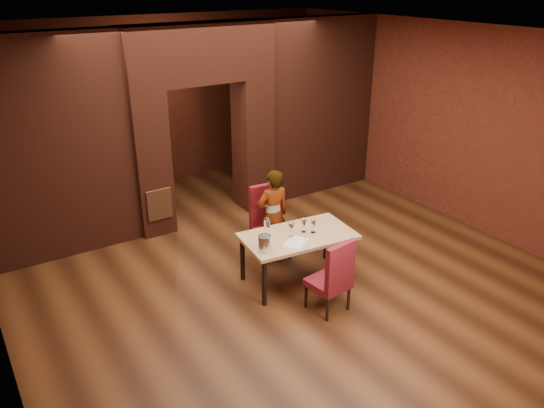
{
  "coord_description": "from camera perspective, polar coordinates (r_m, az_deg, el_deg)",
  "views": [
    {
      "loc": [
        -3.61,
        -5.63,
        3.89
      ],
      "look_at": [
        0.05,
        0.0,
        0.95
      ],
      "focal_mm": 35.0,
      "sensor_mm": 36.0,
      "label": 1
    }
  ],
  "objects": [
    {
      "name": "wine_bucket",
      "position": [
        6.61,
        -0.78,
        -4.24
      ],
      "size": [
        0.17,
        0.17,
        0.21
      ],
      "primitive_type": "cylinder",
      "color": "silver",
      "rests_on": "dining_table"
    },
    {
      "name": "chair_near",
      "position": [
        6.59,
        6.08,
        -7.54
      ],
      "size": [
        0.5,
        0.5,
        0.98
      ],
      "primitive_type": "cube",
      "rotation": [
        0.0,
        0.0,
        3.26
      ],
      "color": "maroon",
      "rests_on": "ground"
    },
    {
      "name": "ceiling",
      "position": [
        6.72,
        -0.34,
        17.78
      ],
      "size": [
        7.0,
        8.0,
        0.04
      ],
      "primitive_type": "cube",
      "color": "silver",
      "rests_on": "ground"
    },
    {
      "name": "wall_back",
      "position": [
        10.53,
        -12.37,
        10.59
      ],
      "size": [
        7.0,
        0.04,
        3.2
      ],
      "primitive_type": "cube",
      "color": "maroon",
      "rests_on": "ground"
    },
    {
      "name": "wing_wall_left",
      "position": [
        8.06,
        -22.79,
        5.29
      ],
      "size": [
        2.28,
        0.35,
        3.2
      ],
      "primitive_type": "cube",
      "color": "maroon",
      "rests_on": "ground"
    },
    {
      "name": "lintel",
      "position": [
        8.51,
        -7.91,
        15.77
      ],
      "size": [
        2.45,
        0.55,
        0.9
      ],
      "primitive_type": "cube",
      "color": "maroon",
      "rests_on": "ground"
    },
    {
      "name": "chair_far",
      "position": [
        7.72,
        -0.08,
        -2.07
      ],
      "size": [
        0.53,
        0.53,
        1.07
      ],
      "primitive_type": "cube",
      "rotation": [
        0.0,
        0.0,
        -0.1
      ],
      "color": "maroon",
      "rests_on": "ground"
    },
    {
      "name": "vent_panel",
      "position": [
        8.48,
        -12.0,
        -0.05
      ],
      "size": [
        0.4,
        0.03,
        0.5
      ],
      "primitive_type": "cube",
      "color": "#AB5D31",
      "rests_on": "ground"
    },
    {
      "name": "potted_plant",
      "position": [
        8.21,
        3.94,
        -3.17
      ],
      "size": [
        0.46,
        0.45,
        0.38
      ],
      "primitive_type": "imported",
      "rotation": [
        0.0,
        0.0,
        0.7
      ],
      "color": "#2A5E1E",
      "rests_on": "ground"
    },
    {
      "name": "dining_table",
      "position": [
        7.22,
        2.76,
        -5.75
      ],
      "size": [
        1.56,
        0.99,
        0.69
      ],
      "primitive_type": "cube",
      "rotation": [
        0.0,
        0.0,
        -0.11
      ],
      "color": "tan",
      "rests_on": "ground"
    },
    {
      "name": "water_bottle",
      "position": [
        6.79,
        -0.53,
        -2.81
      ],
      "size": [
        0.08,
        0.08,
        0.34
      ],
      "primitive_type": "cylinder",
      "color": "white",
      "rests_on": "dining_table"
    },
    {
      "name": "rear_door_frame",
      "position": [
        10.45,
        -13.95,
        7.2
      ],
      "size": [
        1.02,
        0.04,
        2.22
      ],
      "primitive_type": "cube",
      "color": "black",
      "rests_on": "ground"
    },
    {
      "name": "floor",
      "position": [
        7.73,
        -0.29,
        -6.52
      ],
      "size": [
        8.0,
        8.0,
        0.0
      ],
      "primitive_type": "plane",
      "color": "#482712",
      "rests_on": "ground"
    },
    {
      "name": "person_seated",
      "position": [
        7.58,
        0.1,
        -1.25
      ],
      "size": [
        0.52,
        0.36,
        1.39
      ],
      "primitive_type": "imported",
      "rotation": [
        0.0,
        0.0,
        3.09
      ],
      "color": "white",
      "rests_on": "ground"
    },
    {
      "name": "wine_glass_b",
      "position": [
        7.09,
        3.44,
        -2.32
      ],
      "size": [
        0.08,
        0.08,
        0.19
      ],
      "primitive_type": null,
      "color": "white",
      "rests_on": "dining_table"
    },
    {
      "name": "pillar_left",
      "position": [
        8.53,
        -13.08,
        4.31
      ],
      "size": [
        0.55,
        0.55,
        2.3
      ],
      "primitive_type": "cube",
      "color": "maroon",
      "rests_on": "ground"
    },
    {
      "name": "tasting_sheet",
      "position": [
        6.86,
        2.59,
        -4.13
      ],
      "size": [
        0.4,
        0.37,
        0.0
      ],
      "primitive_type": "cube",
      "rotation": [
        0.0,
        0.0,
        0.5
      ],
      "color": "silver",
      "rests_on": "dining_table"
    },
    {
      "name": "wine_glass_a",
      "position": [
        6.95,
        2.08,
        -2.79
      ],
      "size": [
        0.08,
        0.08,
        0.2
      ],
      "primitive_type": null,
      "color": "white",
      "rests_on": "dining_table"
    },
    {
      "name": "wing_wall_right",
      "position": [
        9.95,
        5.0,
        10.29
      ],
      "size": [
        2.28,
        0.35,
        3.2
      ],
      "primitive_type": "cube",
      "color": "maroon",
      "rests_on": "ground"
    },
    {
      "name": "pillar_right",
      "position": [
        9.3,
        -2.06,
        6.53
      ],
      "size": [
        0.55,
        0.55,
        2.3
      ],
      "primitive_type": "cube",
      "color": "maroon",
      "rests_on": "ground"
    },
    {
      "name": "wine_glass_c",
      "position": [
        7.08,
        4.47,
        -2.39
      ],
      "size": [
        0.08,
        0.08,
        0.19
      ],
      "primitive_type": null,
      "color": "white",
      "rests_on": "dining_table"
    },
    {
      "name": "wall_right",
      "position": [
        9.35,
        18.24,
        8.32
      ],
      "size": [
        0.04,
        8.0,
        3.2
      ],
      "primitive_type": "cube",
      "color": "maroon",
      "rests_on": "ground"
    },
    {
      "name": "rear_door",
      "position": [
        10.48,
        -14.03,
        7.25
      ],
      "size": [
        0.9,
        0.08,
        2.1
      ],
      "primitive_type": "cube",
      "color": "black",
      "rests_on": "ground"
    }
  ]
}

